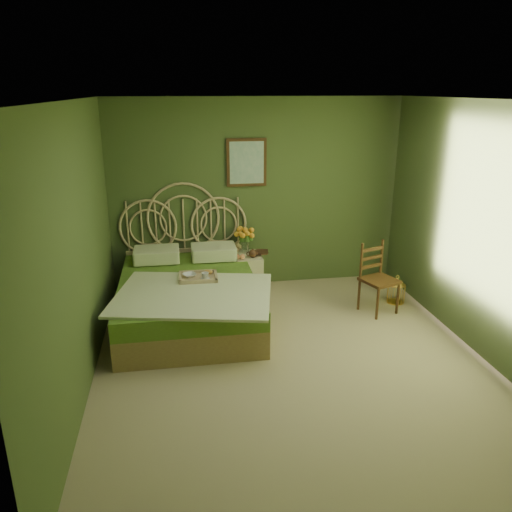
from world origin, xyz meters
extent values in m
plane|color=tan|center=(0.00, 0.00, 0.00)|extent=(4.50, 4.50, 0.00)
plane|color=silver|center=(0.00, 0.00, 2.60)|extent=(4.50, 4.50, 0.00)
plane|color=#43562D|center=(0.00, 2.25, 1.30)|extent=(4.00, 0.00, 4.00)
plane|color=#43562D|center=(-2.00, 0.00, 1.30)|extent=(0.00, 4.50, 4.50)
plane|color=#43562D|center=(2.00, 0.00, 1.30)|extent=(0.00, 4.50, 4.50)
cube|color=#3A200F|center=(-0.14, 2.23, 1.75)|extent=(0.54, 0.03, 0.64)
cube|color=#B7C5B4|center=(-0.14, 2.21, 1.75)|extent=(0.46, 0.01, 0.56)
cube|color=#A38C51|center=(-1.02, 1.13, 0.16)|extent=(1.60, 2.13, 0.32)
cube|color=olive|center=(-1.02, 1.13, 0.43)|extent=(1.60, 2.13, 0.21)
cube|color=beige|center=(-0.97, 0.65, 0.55)|extent=(1.91, 1.60, 0.03)
cube|color=beige|center=(-1.39, 1.88, 0.63)|extent=(0.59, 0.43, 0.17)
cube|color=beige|center=(-0.65, 1.88, 0.63)|extent=(0.59, 0.43, 0.17)
cube|color=#C9B086|center=(-0.89, 1.09, 0.55)|extent=(0.46, 0.36, 0.04)
ellipsoid|color=#B77A38|center=(-0.77, 1.18, 0.60)|extent=(0.12, 0.07, 0.05)
cube|color=beige|center=(-0.24, 1.94, 0.27)|extent=(0.49, 0.49, 0.54)
cylinder|color=silver|center=(-0.19, 2.05, 0.63)|extent=(0.10, 0.10, 0.18)
ellipsoid|color=#A38C51|center=(-0.38, 2.03, 0.59)|extent=(0.21, 0.11, 0.10)
sphere|color=#D98354|center=(-0.34, 1.79, 0.57)|extent=(0.07, 0.07, 0.07)
sphere|color=#D98354|center=(-0.27, 1.77, 0.57)|extent=(0.07, 0.07, 0.07)
cube|color=#3A200F|center=(1.35, 1.02, 0.42)|extent=(0.51, 0.51, 0.04)
cylinder|color=#3A200F|center=(1.18, 0.85, 0.21)|extent=(0.03, 0.03, 0.42)
cylinder|color=#3A200F|center=(1.52, 0.85, 0.21)|extent=(0.03, 0.03, 0.42)
cylinder|color=#3A200F|center=(1.18, 1.19, 0.21)|extent=(0.03, 0.03, 0.42)
cylinder|color=#3A200F|center=(1.52, 1.19, 0.21)|extent=(0.03, 0.03, 0.42)
cube|color=#3A200F|center=(1.35, 1.19, 0.65)|extent=(0.33, 0.15, 0.47)
cylinder|color=gold|center=(1.70, 1.25, 0.01)|extent=(0.22, 0.22, 0.01)
cylinder|color=gold|center=(1.70, 1.25, 0.13)|extent=(0.22, 0.22, 0.25)
cone|color=gold|center=(1.70, 1.25, 0.30)|extent=(0.22, 0.22, 0.09)
imported|color=#381E0F|center=(-0.06, 1.96, 0.55)|extent=(0.23, 0.25, 0.02)
imported|color=#472819|center=(-0.06, 1.96, 0.57)|extent=(0.21, 0.26, 0.02)
imported|color=white|center=(-0.99, 1.14, 0.59)|extent=(0.20, 0.20, 0.04)
imported|color=white|center=(-0.81, 1.03, 0.61)|extent=(0.09, 0.09, 0.08)
camera|label=1|loc=(-1.11, -4.44, 2.70)|focal=35.00mm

